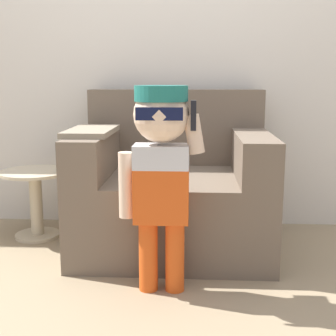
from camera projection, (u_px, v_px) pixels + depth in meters
name	position (u px, v px, depth m)	size (l,w,h in m)	color
ground_plane	(164.00, 250.00, 2.74)	(10.00, 10.00, 0.00)	#998466
wall_back	(170.00, 30.00, 3.06)	(10.00, 0.05, 2.60)	silver
armchair	(173.00, 190.00, 2.77)	(1.12, 0.89, 0.92)	#6B5B4C
person_child	(161.00, 157.00, 2.11)	(0.39, 0.29, 0.96)	#E05119
side_table	(36.00, 197.00, 2.93)	(0.43, 0.43, 0.43)	beige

